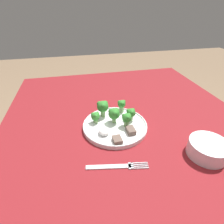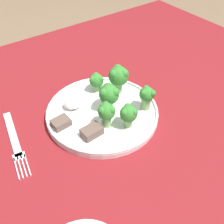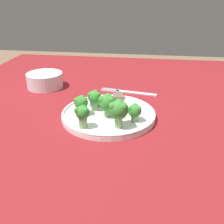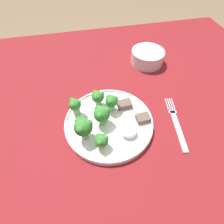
% 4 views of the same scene
% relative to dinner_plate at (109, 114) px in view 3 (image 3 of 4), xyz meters
% --- Properties ---
extents(table, '(1.29, 1.03, 0.76)m').
position_rel_dinner_plate_xyz_m(table, '(0.03, 0.06, -0.10)').
color(table, maroon).
rests_on(table, ground_plane).
extents(dinner_plate, '(0.25, 0.25, 0.02)m').
position_rel_dinner_plate_xyz_m(dinner_plate, '(0.00, 0.00, 0.00)').
color(dinner_plate, white).
rests_on(dinner_plate, table).
extents(fork, '(0.05, 0.19, 0.00)m').
position_rel_dinner_plate_xyz_m(fork, '(0.19, -0.04, -0.01)').
color(fork, silver).
rests_on(fork, table).
extents(cream_bowl, '(0.12, 0.12, 0.05)m').
position_rel_dinner_plate_xyz_m(cream_bowl, '(0.20, 0.26, 0.02)').
color(cream_bowl, silver).
rests_on(cream_bowl, table).
extents(broccoli_floret_near_rim_left, '(0.05, 0.05, 0.06)m').
position_rel_dinner_plate_xyz_m(broccoli_floret_near_rim_left, '(-0.02, 0.00, 0.04)').
color(broccoli_floret_near_rim_left, '#7FA866').
rests_on(broccoli_floret_near_rim_left, dinner_plate).
extents(broccoli_floret_center_left, '(0.04, 0.03, 0.05)m').
position_rel_dinner_plate_xyz_m(broccoli_floret_center_left, '(-0.03, -0.07, 0.03)').
color(broccoli_floret_center_left, '#7FA866').
rests_on(broccoli_floret_center_left, dinner_plate).
extents(broccoli_floret_back_left, '(0.04, 0.04, 0.06)m').
position_rel_dinner_plate_xyz_m(broccoli_floret_back_left, '(0.02, 0.04, 0.04)').
color(broccoli_floret_back_left, '#7FA866').
rests_on(broccoli_floret_back_left, dinner_plate).
extents(broccoli_floret_front_left, '(0.03, 0.03, 0.06)m').
position_rel_dinner_plate_xyz_m(broccoli_floret_front_left, '(-0.09, 0.05, 0.04)').
color(broccoli_floret_front_left, '#7FA866').
rests_on(broccoli_floret_front_left, dinner_plate).
extents(broccoli_floret_center_back, '(0.04, 0.04, 0.05)m').
position_rel_dinner_plate_xyz_m(broccoli_floret_center_back, '(-0.02, 0.07, 0.04)').
color(broccoli_floret_center_back, '#7FA866').
rests_on(broccoli_floret_center_back, dinner_plate).
extents(broccoli_floret_mid_cluster, '(0.05, 0.05, 0.07)m').
position_rel_dinner_plate_xyz_m(broccoli_floret_mid_cluster, '(-0.07, -0.04, 0.05)').
color(broccoli_floret_mid_cluster, '#7FA866').
rests_on(broccoli_floret_mid_cluster, dinner_plate).
extents(meat_slice_front_slice, '(0.04, 0.03, 0.02)m').
position_rel_dinner_plate_xyz_m(meat_slice_front_slice, '(0.10, -0.01, 0.01)').
color(meat_slice_front_slice, brown).
rests_on(meat_slice_front_slice, dinner_plate).
extents(meat_slice_middle_slice, '(0.04, 0.03, 0.02)m').
position_rel_dinner_plate_xyz_m(meat_slice_middle_slice, '(0.06, 0.05, 0.01)').
color(meat_slice_middle_slice, brown).
rests_on(meat_slice_middle_slice, dinner_plate).
extents(sauce_dollop, '(0.04, 0.04, 0.02)m').
position_rel_dinner_plate_xyz_m(sauce_dollop, '(0.04, -0.05, 0.01)').
color(sauce_dollop, white).
rests_on(sauce_dollop, dinner_plate).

